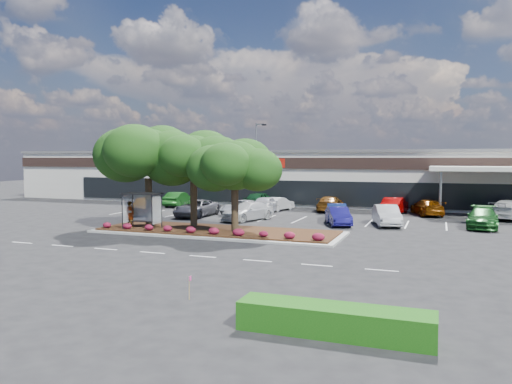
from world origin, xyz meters
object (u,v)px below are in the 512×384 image
(light_pole, at_px, (257,169))
(car_1, at_px, (196,208))
(car_0, at_px, (144,205))
(survey_stake, at_px, (190,284))

(light_pole, height_order, car_1, light_pole)
(light_pole, height_order, car_0, light_pole)
(survey_stake, distance_m, car_1, 27.09)
(survey_stake, bearing_deg, car_0, 126.27)
(car_1, bearing_deg, survey_stake, -62.71)
(light_pole, bearing_deg, car_0, -119.26)
(light_pole, xyz_separation_m, car_1, (-1.42, -12.38, -3.34))
(survey_stake, bearing_deg, light_pole, 106.29)
(car_1, bearing_deg, light_pole, 84.15)
(light_pole, distance_m, car_0, 14.69)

